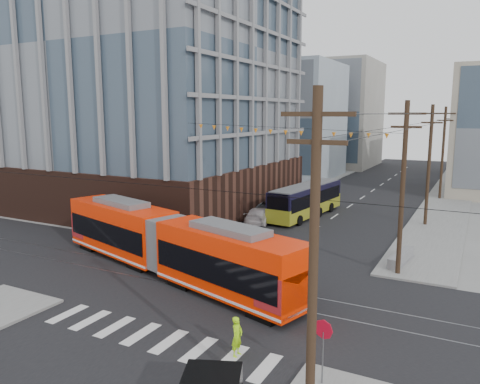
% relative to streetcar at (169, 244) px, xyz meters
% --- Properties ---
extents(ground, '(160.00, 160.00, 0.00)m').
position_rel_streetcar_xyz_m(ground, '(4.55, -4.42, -2.00)').
color(ground, slate).
extents(office_building, '(30.00, 25.00, 28.60)m').
position_rel_streetcar_xyz_m(office_building, '(-17.45, 18.58, 12.30)').
color(office_building, '#381E16').
rests_on(office_building, ground).
extents(bg_bldg_nw_near, '(18.00, 16.00, 18.00)m').
position_rel_streetcar_xyz_m(bg_bldg_nw_near, '(-12.45, 47.58, 7.00)').
color(bg_bldg_nw_near, '#8C99A5').
rests_on(bg_bldg_nw_near, ground).
extents(bg_bldg_nw_far, '(16.00, 18.00, 20.00)m').
position_rel_streetcar_xyz_m(bg_bldg_nw_far, '(-9.45, 67.58, 8.00)').
color(bg_bldg_nw_far, gray).
rests_on(bg_bldg_nw_far, ground).
extents(utility_pole_near, '(0.30, 0.30, 11.00)m').
position_rel_streetcar_xyz_m(utility_pole_near, '(13.05, -10.42, 3.50)').
color(utility_pole_near, black).
rests_on(utility_pole_near, ground).
extents(utility_pole_far, '(0.30, 0.30, 11.00)m').
position_rel_streetcar_xyz_m(utility_pole_far, '(13.05, 51.58, 3.50)').
color(utility_pole_far, black).
rests_on(utility_pole_far, ground).
extents(streetcar, '(20.76, 8.79, 4.01)m').
position_rel_streetcar_xyz_m(streetcar, '(0.00, 0.00, 0.00)').
color(streetcar, '#FC2500').
rests_on(streetcar, ground).
extents(city_bus, '(3.78, 11.86, 3.30)m').
position_rel_streetcar_xyz_m(city_bus, '(1.97, 20.27, -0.35)').
color(city_bus, black).
rests_on(city_bus, ground).
extents(parked_car_silver, '(2.14, 4.52, 1.43)m').
position_rel_streetcar_xyz_m(parked_car_silver, '(-0.74, 7.18, -1.29)').
color(parked_car_silver, '#9B9B9B').
rests_on(parked_car_silver, ground).
extents(parked_car_white, '(3.20, 5.36, 1.46)m').
position_rel_streetcar_xyz_m(parked_car_white, '(-1.02, 15.52, -1.28)').
color(parked_car_white, silver).
rests_on(parked_car_white, ground).
extents(parked_car_grey, '(3.86, 5.65, 1.44)m').
position_rel_streetcar_xyz_m(parked_car_grey, '(-1.24, 20.07, -1.29)').
color(parked_car_grey, '#515458').
rests_on(parked_car_grey, ground).
extents(pedestrian, '(0.44, 0.65, 1.75)m').
position_rel_streetcar_xyz_m(pedestrian, '(8.66, -7.06, -1.13)').
color(pedestrian, '#A9F411').
rests_on(pedestrian, ground).
extents(stop_sign, '(0.90, 0.90, 2.51)m').
position_rel_streetcar_xyz_m(stop_sign, '(12.58, -7.59, -0.75)').
color(stop_sign, '#B00A1F').
rests_on(stop_sign, ground).
extents(jersey_barrier, '(1.43, 4.16, 0.82)m').
position_rel_streetcar_xyz_m(jersey_barrier, '(12.85, 9.03, -1.60)').
color(jersey_barrier, gray).
rests_on(jersey_barrier, ground).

